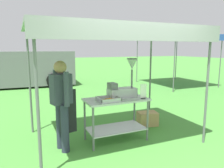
% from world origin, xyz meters
% --- Properties ---
extents(ground_plane, '(70.00, 70.00, 0.00)m').
position_xyz_m(ground_plane, '(0.00, 6.00, 0.00)').
color(ground_plane, '#478E38').
extents(stall_canopy, '(3.21, 2.10, 2.21)m').
position_xyz_m(stall_canopy, '(-0.01, 1.22, 2.12)').
color(stall_canopy, slate).
rests_on(stall_canopy, ground).
extents(donut_cart, '(1.23, 0.63, 0.85)m').
position_xyz_m(donut_cart, '(-0.01, 1.12, 0.62)').
color(donut_cart, '#B7B7BC').
rests_on(donut_cart, ground).
extents(donut_tray, '(0.40, 0.34, 0.07)m').
position_xyz_m(donut_tray, '(-0.22, 1.01, 0.87)').
color(donut_tray, '#B7B7BC').
rests_on(donut_tray, donut_cart).
extents(donut_fryer, '(0.61, 0.28, 0.78)m').
position_xyz_m(donut_fryer, '(0.19, 1.20, 1.08)').
color(donut_fryer, '#B7B7BC').
rests_on(donut_fryer, donut_cart).
extents(menu_sign, '(0.13, 0.05, 0.29)m').
position_xyz_m(menu_sign, '(0.48, 0.91, 0.97)').
color(menu_sign, black).
rests_on(menu_sign, donut_cart).
extents(vendor, '(0.47, 0.54, 1.61)m').
position_xyz_m(vendor, '(-1.06, 1.12, 0.90)').
color(vendor, '#2D3347').
rests_on(vendor, ground).
extents(supply_crate, '(0.51, 0.41, 0.32)m').
position_xyz_m(supply_crate, '(1.04, 1.59, 0.16)').
color(supply_crate, tan).
rests_on(supply_crate, ground).
extents(van_grey, '(5.49, 2.35, 1.69)m').
position_xyz_m(van_grey, '(-1.82, 8.67, 0.88)').
color(van_grey, slate).
rests_on(van_grey, ground).
extents(neighbour_tent, '(2.87, 3.26, 2.45)m').
position_xyz_m(neighbour_tent, '(5.56, 6.03, 2.38)').
color(neighbour_tent, slate).
rests_on(neighbour_tent, ground).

